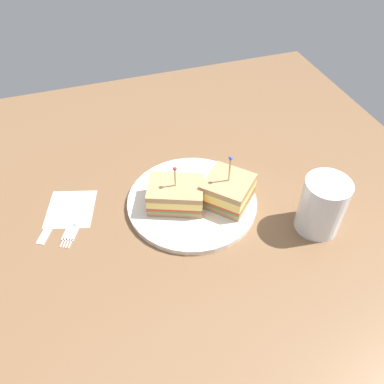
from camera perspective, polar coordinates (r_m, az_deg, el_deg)
ground_plane at (r=75.98cm, az=0.00°, el=-2.19°), size 101.68×101.68×2.00cm
plate at (r=74.85cm, az=0.00°, el=-1.38°), size 24.44×24.44×1.10cm
sandwich_half_front at (r=72.37cm, az=-2.42°, el=-0.20°), size 10.33×11.93×8.96cm
sandwich_half_back at (r=72.73cm, az=5.19°, el=0.21°), size 11.37×11.37×10.70cm
drink_glass at (r=71.63cm, az=18.18°, el=-2.15°), size 7.81×7.81×10.53cm
napkin at (r=77.62cm, az=-17.12°, el=-2.35°), size 11.55×10.91×0.15cm
fork at (r=74.43cm, az=-16.67°, el=-4.70°), size 12.08×6.74×0.35cm
knife at (r=76.45cm, az=-19.52°, el=-3.95°), size 11.04×6.56×0.35cm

